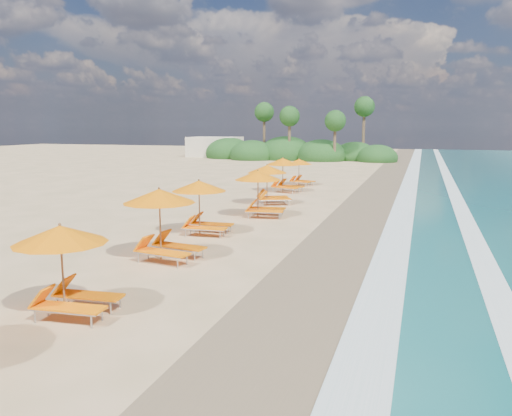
# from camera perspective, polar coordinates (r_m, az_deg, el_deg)

# --- Properties ---
(ground) EXTENTS (160.00, 160.00, 0.00)m
(ground) POSITION_cam_1_polar(r_m,az_deg,el_deg) (20.91, 0.00, -3.25)
(ground) COLOR #DCB381
(ground) RESTS_ON ground
(wet_sand) EXTENTS (4.00, 160.00, 0.01)m
(wet_sand) POSITION_cam_1_polar(r_m,az_deg,el_deg) (20.06, 10.95, -3.95)
(wet_sand) COLOR #7C6649
(wet_sand) RESTS_ON ground
(surf_foam) EXTENTS (4.00, 160.00, 0.01)m
(surf_foam) POSITION_cam_1_polar(r_m,az_deg,el_deg) (19.91, 18.69, -4.32)
(surf_foam) COLOR white
(surf_foam) RESTS_ON ground
(station_2) EXTENTS (2.58, 2.42, 2.27)m
(station_2) POSITION_cam_1_polar(r_m,az_deg,el_deg) (13.01, -20.34, -5.92)
(station_2) COLOR olive
(station_2) RESTS_ON ground
(station_3) EXTENTS (2.96, 2.81, 2.50)m
(station_3) POSITION_cam_1_polar(r_m,az_deg,el_deg) (17.41, -10.26, -1.26)
(station_3) COLOR olive
(station_3) RESTS_ON ground
(station_4) EXTENTS (2.59, 2.41, 2.34)m
(station_4) POSITION_cam_1_polar(r_m,az_deg,el_deg) (21.29, -5.95, 0.51)
(station_4) COLOR olive
(station_4) RESTS_ON ground
(station_5) EXTENTS (2.79, 2.65, 2.38)m
(station_5) POSITION_cam_1_polar(r_m,az_deg,el_deg) (25.19, 0.63, 1.99)
(station_5) COLOR olive
(station_5) RESTS_ON ground
(station_6) EXTENTS (3.09, 3.09, 2.34)m
(station_6) POSITION_cam_1_polar(r_m,az_deg,el_deg) (29.21, 1.60, 2.97)
(station_6) COLOR olive
(station_6) RESTS_ON ground
(station_7) EXTENTS (2.96, 2.87, 2.37)m
(station_7) POSITION_cam_1_polar(r_m,az_deg,el_deg) (34.66, 3.29, 4.00)
(station_7) COLOR olive
(station_7) RESTS_ON ground
(station_8) EXTENTS (2.60, 2.55, 2.03)m
(station_8) POSITION_cam_1_polar(r_m,az_deg,el_deg) (38.65, 5.05, 4.25)
(station_8) COLOR olive
(station_8) RESTS_ON ground
(treeline) EXTENTS (25.80, 8.80, 9.74)m
(treeline) POSITION_cam_1_polar(r_m,az_deg,el_deg) (67.01, 4.14, 6.31)
(treeline) COLOR #163D14
(treeline) RESTS_ON ground
(beach_building) EXTENTS (7.00, 5.00, 2.80)m
(beach_building) POSITION_cam_1_polar(r_m,az_deg,el_deg) (73.19, -4.64, 6.88)
(beach_building) COLOR beige
(beach_building) RESTS_ON ground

